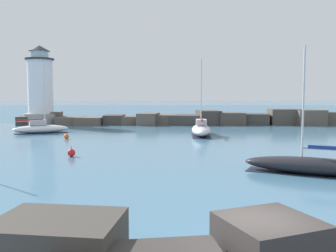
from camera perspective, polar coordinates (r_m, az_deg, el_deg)
open_sea_beyond at (r=120.69m, az=2.23°, el=2.47°), size 400.00×116.00×0.01m
breakwater_jetty at (r=61.16m, az=6.27°, el=1.10°), size 57.06×7.03×2.51m
lighthouse at (r=64.02m, az=-18.86°, el=5.09°), size 5.33×5.33×12.70m
sailboat_moored_0 at (r=49.79m, az=-18.85°, el=-0.31°), size 6.87×4.68×9.06m
sailboat_moored_2 at (r=44.52m, az=5.07°, el=-0.50°), size 2.41×7.96×9.02m
sailboat_moored_3 at (r=24.35m, az=21.16°, el=-5.63°), size 8.21×4.96×7.77m
mooring_buoy_orange_near at (r=30.13m, az=-14.51°, el=-3.97°), size 0.60×0.60×0.80m
mooring_buoy_far_side at (r=42.38m, az=-15.22°, el=-1.54°), size 0.54×0.54×0.74m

